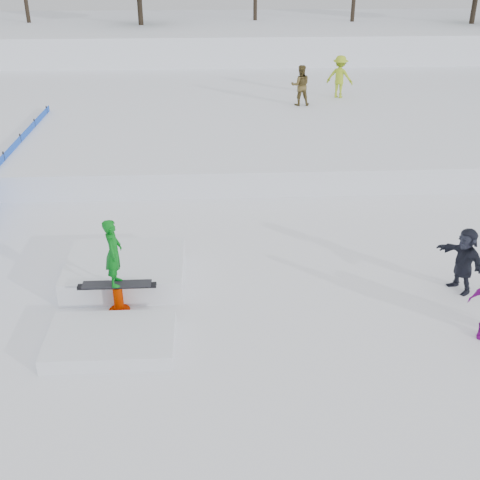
{
  "coord_description": "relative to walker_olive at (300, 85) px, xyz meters",
  "views": [
    {
      "loc": [
        -0.13,
        -9.7,
        6.96
      ],
      "look_at": [
        0.5,
        2.0,
        1.1
      ],
      "focal_mm": 45.0,
      "sensor_mm": 36.0,
      "label": 1
    }
  ],
  "objects": [
    {
      "name": "spectator_dark",
      "position": [
        1.65,
        -13.54,
        -0.87
      ],
      "size": [
        0.93,
        1.44,
        1.49
      ],
      "primitive_type": "imported",
      "rotation": [
        0.0,
        0.0,
        -1.18
      ],
      "color": "black",
      "rests_on": "ground"
    },
    {
      "name": "walker_olive",
      "position": [
        0.0,
        0.0,
        0.0
      ],
      "size": [
        0.8,
        0.63,
        1.63
      ],
      "primitive_type": "imported",
      "rotation": [
        0.0,
        0.0,
        3.13
      ],
      "color": "brown",
      "rests_on": "snow_midrise"
    },
    {
      "name": "snow_midrise",
      "position": [
        -3.69,
        0.98,
        -1.21
      ],
      "size": [
        50.0,
        18.0,
        0.8
      ],
      "primitive_type": "cube",
      "color": "white",
      "rests_on": "ground"
    },
    {
      "name": "jib_rail_feature",
      "position": [
        -5.77,
        -13.47,
        -1.31
      ],
      "size": [
        2.6,
        4.4,
        2.11
      ],
      "color": "white",
      "rests_on": "ground"
    },
    {
      "name": "snow_berm",
      "position": [
        -3.69,
        14.98,
        -0.41
      ],
      "size": [
        60.0,
        14.0,
        2.4
      ],
      "primitive_type": "cube",
      "color": "white",
      "rests_on": "ground"
    },
    {
      "name": "walker_ygreen",
      "position": [
        1.89,
        1.27,
        0.07
      ],
      "size": [
        1.32,
        1.09,
        1.77
      ],
      "primitive_type": "imported",
      "rotation": [
        0.0,
        0.0,
        2.69
      ],
      "color": "#A0BF20",
      "rests_on": "snow_midrise"
    },
    {
      "name": "ground",
      "position": [
        -3.69,
        -15.02,
        -1.61
      ],
      "size": [
        120.0,
        120.0,
        0.0
      ],
      "primitive_type": "plane",
      "color": "white"
    }
  ]
}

